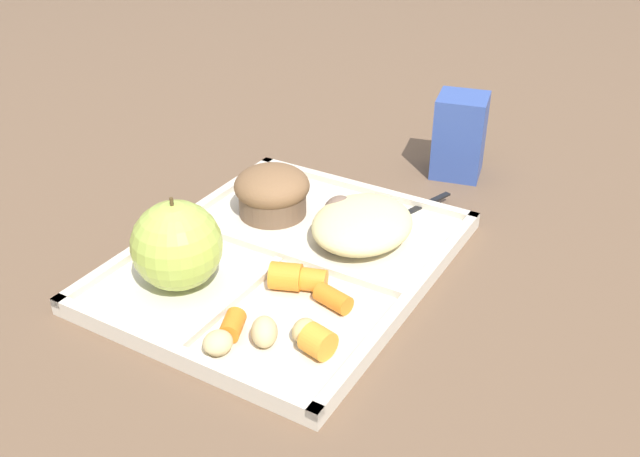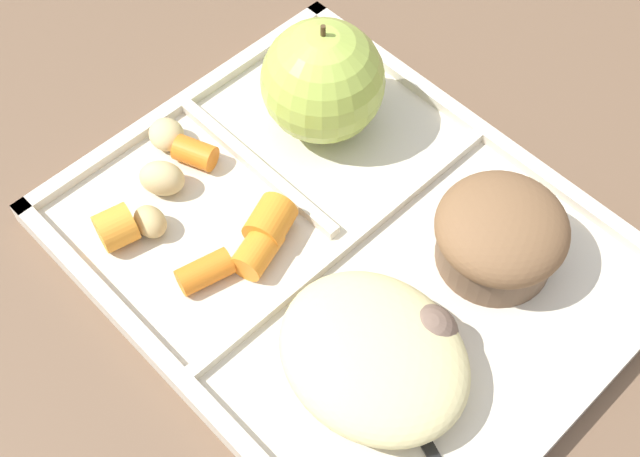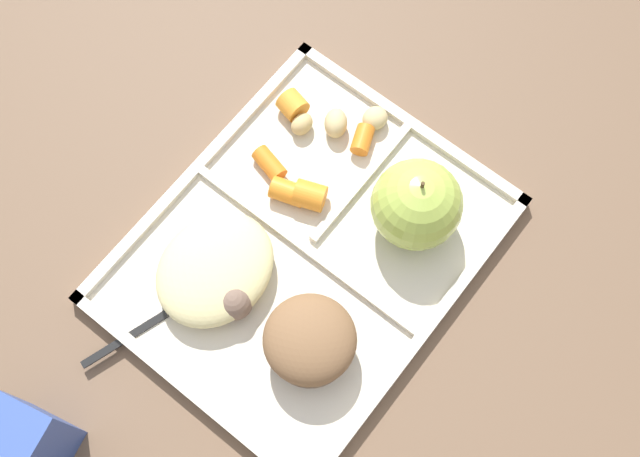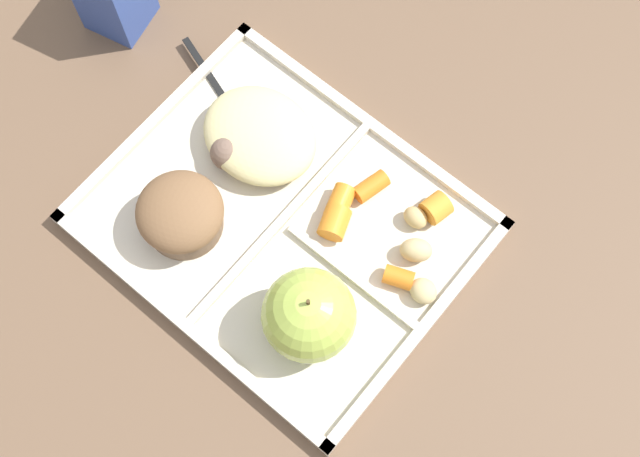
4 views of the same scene
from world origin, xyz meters
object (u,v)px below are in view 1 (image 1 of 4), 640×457
green_apple (177,245)px  milk_carton (460,136)px  bran_muffin (272,192)px  plastic_fork (398,217)px  lunch_tray (285,262)px

green_apple → milk_carton: same height
green_apple → bran_muffin: (0.17, 0.00, -0.02)m
bran_muffin → plastic_fork: 0.15m
green_apple → plastic_fork: green_apple is taller
plastic_fork → green_apple: bearing=150.1°
lunch_tray → bran_muffin: 0.10m
green_apple → milk_carton: bearing=-19.5°
milk_carton → plastic_fork: bearing=164.7°
green_apple → bran_muffin: bearing=0.0°
lunch_tray → green_apple: green_apple is taller
lunch_tray → bran_muffin: bearing=40.9°
bran_muffin → milk_carton: (0.23, -0.14, 0.01)m
bran_muffin → milk_carton: size_ratio=0.81×
green_apple → milk_carton: size_ratio=0.91×
lunch_tray → green_apple: bearing=144.1°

